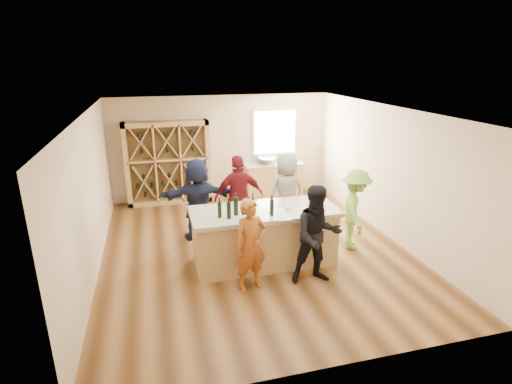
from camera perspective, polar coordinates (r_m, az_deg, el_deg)
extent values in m
cube|color=brown|center=(8.35, -0.32, -8.31)|extent=(6.00, 7.00, 0.10)
cube|color=white|center=(7.50, -0.36, 11.86)|extent=(6.00, 7.00, 0.10)
cube|color=beige|center=(11.17, -4.89, 6.49)|extent=(6.00, 0.10, 2.80)
cube|color=beige|center=(4.72, 10.62, -11.34)|extent=(6.00, 0.10, 2.80)
cube|color=beige|center=(7.68, -22.97, -0.59)|extent=(0.10, 7.00, 2.80)
cube|color=beige|center=(9.03, 18.79, 2.63)|extent=(0.10, 7.00, 2.80)
cube|color=white|center=(11.37, 2.68, 8.55)|extent=(1.30, 0.06, 1.30)
cube|color=white|center=(11.34, 2.73, 8.52)|extent=(1.18, 0.01, 1.18)
cube|color=tan|center=(10.82, -12.44, 4.08)|extent=(2.20, 0.45, 2.20)
cube|color=tan|center=(11.40, 2.50, 1.75)|extent=(1.60, 0.58, 0.86)
cube|color=#A99D8B|center=(11.27, 2.54, 3.99)|extent=(1.70, 0.62, 0.06)
imported|color=silver|center=(11.19, 1.56, 4.53)|extent=(0.54, 0.54, 0.19)
cylinder|color=silver|center=(11.34, 1.31, 5.03)|extent=(0.02, 0.02, 0.30)
cube|color=tan|center=(7.59, 1.17, -6.61)|extent=(2.60, 1.00, 1.00)
cube|color=#A99D8B|center=(7.37, 1.20, -2.81)|extent=(2.72, 1.12, 0.08)
cylinder|color=black|center=(6.99, -5.22, -2.53)|extent=(0.09, 0.09, 0.28)
cylinder|color=black|center=(6.92, -3.90, -2.62)|extent=(0.09, 0.09, 0.31)
cylinder|color=black|center=(7.06, -2.89, -2.02)|extent=(0.10, 0.10, 0.33)
cylinder|color=black|center=(7.01, -1.05, -2.37)|extent=(0.08, 0.08, 0.28)
cylinder|color=black|center=(7.15, -0.46, -1.95)|extent=(0.09, 0.09, 0.28)
cone|color=white|center=(6.82, -0.17, -3.51)|extent=(0.08, 0.08, 0.16)
cone|color=white|center=(6.94, 3.67, -3.17)|extent=(0.08, 0.08, 0.16)
cone|color=white|center=(7.15, 7.23, -2.55)|extent=(0.08, 0.08, 0.18)
cone|color=white|center=(7.34, 4.53, -1.94)|extent=(0.08, 0.08, 0.17)
cone|color=white|center=(7.36, 8.55, -1.92)|extent=(0.07, 0.07, 0.19)
cube|color=white|center=(6.87, -0.92, -4.09)|extent=(0.34, 0.39, 0.00)
cube|color=white|center=(7.03, 3.94, -3.59)|extent=(0.25, 0.33, 0.00)
cube|color=white|center=(7.25, 8.18, -3.04)|extent=(0.31, 0.35, 0.00)
imported|color=#994C19|center=(6.64, -0.76, -7.61)|extent=(0.68, 0.57, 1.60)
imported|color=black|center=(6.89, 8.77, -6.13)|extent=(0.89, 0.54, 1.75)
imported|color=#8CC64C|center=(8.30, 13.93, -2.42)|extent=(0.82, 1.18, 1.66)
imported|color=#590F14|center=(8.56, -2.44, -0.66)|extent=(1.08, 0.57, 1.82)
imported|color=slate|center=(8.93, 4.39, -0.03)|extent=(0.95, 0.71, 1.77)
imported|color=#191E38|center=(8.56, -8.28, -0.98)|extent=(1.68, 0.69, 1.78)
cylinder|color=black|center=(7.05, 2.26, -2.19)|extent=(0.07, 0.07, 0.30)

